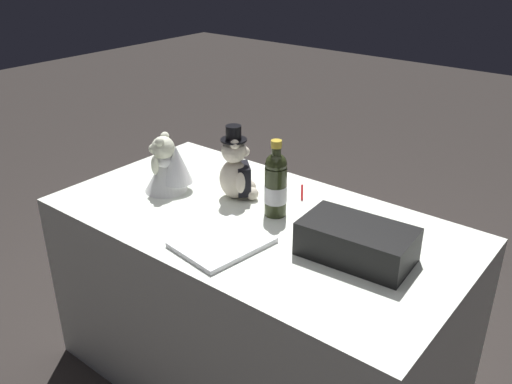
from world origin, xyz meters
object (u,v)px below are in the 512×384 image
teddy_bear_groom (237,170)px  guestbook (222,242)px  teddy_bear_bride (168,167)px  signing_pen (302,193)px  gift_case_black (357,242)px  champagne_bottle (276,184)px

teddy_bear_groom → guestbook: teddy_bear_groom is taller
teddy_bear_bride → guestbook: size_ratio=0.81×
signing_pen → teddy_bear_groom: bearing=43.9°
gift_case_black → teddy_bear_groom: bearing=-9.8°
teddy_bear_bride → champagne_bottle: bearing=-167.7°
signing_pen → gift_case_black: (-0.38, 0.27, 0.05)m
guestbook → teddy_bear_groom: bearing=-49.4°
gift_case_black → guestbook: size_ratio=1.25×
guestbook → signing_pen: bearing=-80.6°
teddy_bear_groom → signing_pen: 0.27m
teddy_bear_groom → guestbook: size_ratio=1.01×
gift_case_black → guestbook: bearing=28.6°
signing_pen → guestbook: size_ratio=0.43×
teddy_bear_groom → champagne_bottle: teddy_bear_groom is taller
signing_pen → teddy_bear_bride: bearing=34.6°
teddy_bear_bride → champagne_bottle: (-0.44, -0.10, 0.02)m
teddy_bear_groom → champagne_bottle: (-0.20, 0.02, 0.01)m
signing_pen → champagne_bottle: bearing=95.3°
champagne_bottle → gift_case_black: bearing=168.6°
teddy_bear_bride → champagne_bottle: size_ratio=0.82×
signing_pen → gift_case_black: size_ratio=0.34×
guestbook → teddy_bear_bride: bearing=-14.6°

